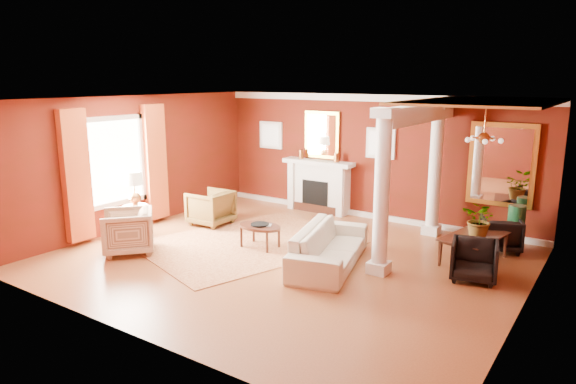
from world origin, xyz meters
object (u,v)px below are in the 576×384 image
Objects in this scene: coffee_table at (260,228)px; sofa at (329,240)px; dining_table at (475,241)px; armchair_leopard at (211,206)px; armchair_stripe at (128,229)px; side_table at (135,193)px.

sofa is at bearing -2.88° from coffee_table.
coffee_table is at bearing 123.02° from dining_table.
armchair_leopard is at bearing 160.43° from coffee_table.
armchair_leopard is 2.32m from armchair_stripe.
armchair_stripe is at bearing -139.31° from coffee_table.
armchair_stripe is 1.26m from side_table.
armchair_leopard is at bearing 62.79° from sofa.
side_table is at bearing -164.01° from coffee_table.
side_table is 6.83m from dining_table.
coffee_table is at bearing 69.18° from armchair_leopard.
sofa reaches higher than armchair_stripe.
sofa is 2.59× the size of armchair_stripe.
dining_table is (5.61, 3.16, -0.07)m from armchair_stripe.
armchair_stripe is at bearing -0.97° from armchair_leopard.
dining_table is (3.71, 1.52, -0.02)m from coffee_table.
dining_table is at bearing 70.99° from armchair_stripe.
sofa reaches higher than dining_table.
armchair_stripe is at bearing 130.06° from dining_table.
sofa is at bearing 137.98° from dining_table.
sofa is 1.60m from coffee_table.
side_table is (-0.79, -1.46, 0.47)m from armchair_leopard.
armchair_leopard is at bearing 109.19° from dining_table.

